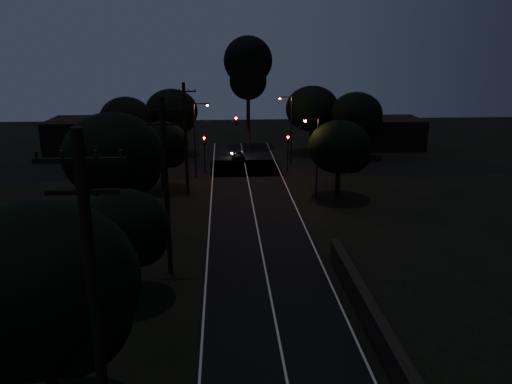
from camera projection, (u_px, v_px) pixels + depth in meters
road_surface at (251, 196)px, 47.24m from camera, size 60.00×70.00×0.03m
retaining_wall at (475, 377)px, 20.69m from camera, size 6.93×26.00×1.60m
utility_pole_near at (98, 340)px, 13.42m from camera, size 2.20×0.30×12.00m
utility_pole_mid at (166, 185)px, 29.81m from camera, size 2.20×0.30×11.00m
utility_pole_far at (186, 138)px, 46.13m from camera, size 2.20×0.30×10.50m
tree_left_a at (44, 292)px, 17.07m from camera, size 7.01×7.01×8.86m
tree_left_b at (128, 230)px, 27.20m from camera, size 4.97×4.97×6.32m
tree_left_c at (117, 157)px, 36.02m from camera, size 7.29×7.29×9.21m
tree_left_d at (163, 146)px, 48.12m from camera, size 5.28×5.28×6.70m
tree_far_nw at (173, 113)px, 63.04m from camera, size 6.63×6.63×8.40m
tree_far_w at (128, 120)px, 59.00m from camera, size 6.16×6.16×7.85m
tree_far_ne at (314, 110)px, 64.13m from camera, size 6.87×6.87×8.69m
tree_far_e at (358, 115)px, 61.69m from camera, size 6.41×6.41×8.14m
tree_right_a at (342, 148)px, 45.24m from camera, size 5.71×5.71×7.25m
tall_pine at (248, 67)px, 67.05m from camera, size 6.54×6.54×14.87m
building_left at (90, 136)px, 65.29m from camera, size 10.00×8.00×4.40m
building_right at (386, 133)px, 68.86m from camera, size 9.00×7.00×4.00m
signal_left at (204, 148)px, 54.61m from camera, size 0.28×0.35×4.10m
signal_right at (288, 147)px, 55.20m from camera, size 0.28×0.35×4.10m
signal_mast at (220, 134)px, 54.29m from camera, size 3.70×0.35×6.25m
streetlight_a at (197, 135)px, 52.15m from camera, size 1.66×0.26×8.00m
streetlight_b at (290, 125)px, 58.56m from camera, size 1.66×0.26×8.00m
streetlight_c at (316, 152)px, 45.30m from camera, size 1.46×0.26×7.50m
car at (239, 156)px, 61.26m from camera, size 1.71×3.47×1.14m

